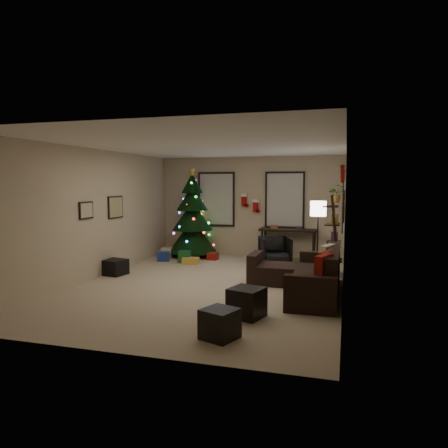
{
  "coord_description": "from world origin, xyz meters",
  "views": [
    {
      "loc": [
        2.52,
        -7.75,
        1.99
      ],
      "look_at": [
        0.1,
        0.6,
        1.15
      ],
      "focal_mm": 33.86,
      "sensor_mm": 36.0,
      "label": 1
    }
  ],
  "objects_px": {
    "christmas_tree": "(192,219)",
    "desk": "(289,232)",
    "bookshelf": "(335,237)",
    "sofa": "(307,277)",
    "desk_chair": "(275,250)"
  },
  "relations": [
    {
      "from": "christmas_tree",
      "to": "desk",
      "type": "distance_m",
      "value": 2.61
    },
    {
      "from": "christmas_tree",
      "to": "desk_chair",
      "type": "height_order",
      "value": "christmas_tree"
    },
    {
      "from": "christmas_tree",
      "to": "bookshelf",
      "type": "height_order",
      "value": "christmas_tree"
    },
    {
      "from": "christmas_tree",
      "to": "desk_chair",
      "type": "xyz_separation_m",
      "value": [
        2.33,
        -0.4,
        -0.68
      ]
    },
    {
      "from": "christmas_tree",
      "to": "sofa",
      "type": "height_order",
      "value": "christmas_tree"
    },
    {
      "from": "desk_chair",
      "to": "sofa",
      "type": "bearing_deg",
      "value": -90.8
    },
    {
      "from": "desk",
      "to": "desk_chair",
      "type": "distance_m",
      "value": 0.79
    },
    {
      "from": "christmas_tree",
      "to": "desk_chair",
      "type": "bearing_deg",
      "value": -9.8
    },
    {
      "from": "christmas_tree",
      "to": "sofa",
      "type": "relative_size",
      "value": 0.97
    },
    {
      "from": "desk_chair",
      "to": "christmas_tree",
      "type": "bearing_deg",
      "value": 147.92
    },
    {
      "from": "sofa",
      "to": "desk_chair",
      "type": "relative_size",
      "value": 3.72
    },
    {
      "from": "bookshelf",
      "to": "desk_chair",
      "type": "bearing_deg",
      "value": 144.74
    },
    {
      "from": "bookshelf",
      "to": "sofa",
      "type": "bearing_deg",
      "value": -105.77
    },
    {
      "from": "bookshelf",
      "to": "desk",
      "type": "bearing_deg",
      "value": 125.74
    },
    {
      "from": "desk",
      "to": "desk_chair",
      "type": "bearing_deg",
      "value": -110.61
    }
  ]
}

